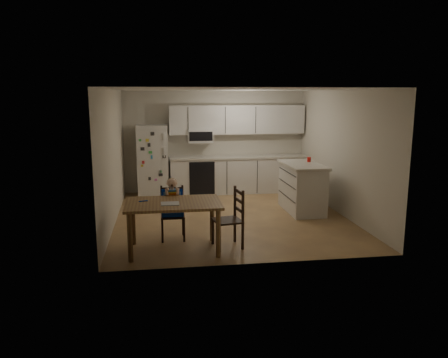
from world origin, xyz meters
TOP-DOWN VIEW (x-y plane):
  - room at (0.00, 0.48)m, footprint 4.52×5.01m
  - refrigerator at (-1.55, 2.15)m, footprint 0.72×0.70m
  - kitchen_run at (0.50, 2.24)m, footprint 3.37×0.62m
  - kitchen_island at (1.54, 0.22)m, footprint 0.71×1.36m
  - red_cup at (1.75, 0.46)m, footprint 0.08×0.08m
  - dining_table at (-1.19, -1.79)m, footprint 1.46×0.94m
  - napkin at (-1.24, -1.89)m, footprint 0.27×0.24m
  - toddler_spoon at (-1.65, -1.68)m, footprint 0.12×0.06m
  - chair_booster at (-1.19, -1.17)m, footprint 0.39×0.39m
  - chair_side at (-0.24, -1.72)m, footprint 0.48×0.48m

SIDE VIEW (x-z plane):
  - kitchen_island at x=1.54m, z-range 0.00..1.01m
  - chair_side at x=-0.24m, z-range 0.06..1.01m
  - chair_booster at x=-1.19m, z-range 0.11..1.15m
  - dining_table at x=-1.19m, z-range 0.28..1.06m
  - napkin at x=-1.24m, z-range 0.78..0.79m
  - toddler_spoon at x=-1.65m, z-range 0.78..0.80m
  - refrigerator at x=-1.55m, z-range 0.00..1.70m
  - kitchen_run at x=0.50m, z-range -0.20..1.95m
  - red_cup at x=1.75m, z-range 1.00..1.10m
  - room at x=0.00m, z-range -0.01..2.51m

